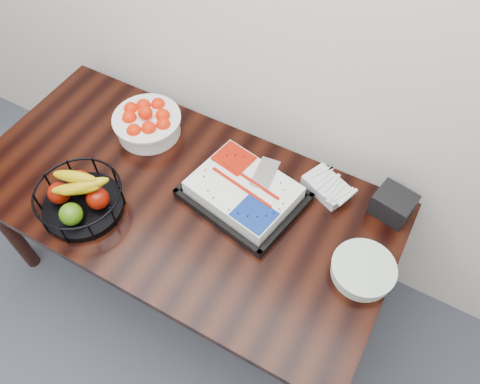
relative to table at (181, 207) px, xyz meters
The scene contains 7 objects.
table is the anchor object (origin of this frame).
cake_tray 0.30m from the table, 26.47° to the left, with size 0.52×0.44×0.10m.
tangerine_bowl 0.43m from the table, 143.49° to the left, with size 0.31×0.31×0.20m.
fruit_basket 0.42m from the table, 141.56° to the right, with size 0.35×0.35×0.18m.
plate_stack 0.80m from the table, ahead, with size 0.24×0.24×0.06m.
fork_bag 0.63m from the table, 31.69° to the left, with size 0.22×0.19×0.06m.
napkin_box 0.88m from the table, 23.74° to the left, with size 0.15×0.13×0.11m, color black.
Camera 1 is at (0.76, 1.15, 2.35)m, focal length 35.00 mm.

